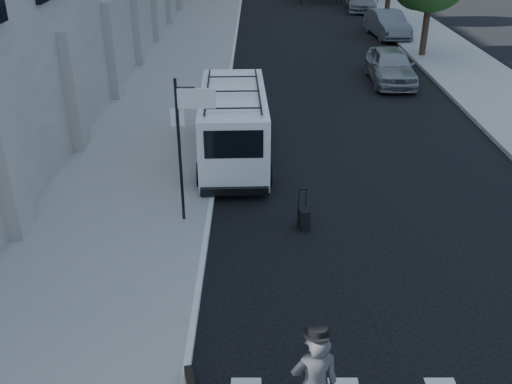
{
  "coord_description": "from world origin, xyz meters",
  "views": [
    {
      "loc": [
        -0.84,
        -8.93,
        7.06
      ],
      "look_at": [
        -0.84,
        2.37,
        1.3
      ],
      "focal_mm": 40.0,
      "sensor_mm": 36.0,
      "label": 1
    }
  ],
  "objects_px": {
    "briefcase": "(190,383)",
    "parked_car_b": "(387,24)",
    "suitcase": "(304,218)",
    "parked_car_a": "(391,66)",
    "cargo_van": "(234,124)",
    "parked_car_c": "(361,0)"
  },
  "relations": [
    {
      "from": "briefcase",
      "to": "parked_car_b",
      "type": "height_order",
      "value": "parked_car_b"
    },
    {
      "from": "suitcase",
      "to": "parked_car_b",
      "type": "height_order",
      "value": "parked_car_b"
    },
    {
      "from": "parked_car_a",
      "to": "briefcase",
      "type": "bearing_deg",
      "value": -110.01
    },
    {
      "from": "parked_car_a",
      "to": "parked_car_b",
      "type": "xyz_separation_m",
      "value": [
        1.8,
        9.45,
        0.0
      ]
    },
    {
      "from": "parked_car_a",
      "to": "suitcase",
      "type": "bearing_deg",
      "value": -109.24
    },
    {
      "from": "suitcase",
      "to": "parked_car_a",
      "type": "relative_size",
      "value": 0.23
    },
    {
      "from": "briefcase",
      "to": "cargo_van",
      "type": "xyz_separation_m",
      "value": [
        0.39,
        9.34,
        0.96
      ]
    },
    {
      "from": "cargo_van",
      "to": "parked_car_b",
      "type": "relative_size",
      "value": 1.28
    },
    {
      "from": "parked_car_b",
      "to": "parked_car_c",
      "type": "xyz_separation_m",
      "value": [
        0.0,
        9.31,
        -0.05
      ]
    },
    {
      "from": "briefcase",
      "to": "parked_car_b",
      "type": "xyz_separation_m",
      "value": [
        8.7,
        27.12,
        0.58
      ]
    },
    {
      "from": "parked_car_a",
      "to": "parked_car_c",
      "type": "bearing_deg",
      "value": 85.85
    },
    {
      "from": "parked_car_a",
      "to": "parked_car_b",
      "type": "height_order",
      "value": "parked_car_b"
    },
    {
      "from": "parked_car_c",
      "to": "cargo_van",
      "type": "bearing_deg",
      "value": -102.52
    },
    {
      "from": "suitcase",
      "to": "cargo_van",
      "type": "xyz_separation_m",
      "value": [
        -1.82,
        4.17,
        0.87
      ]
    },
    {
      "from": "suitcase",
      "to": "parked_car_c",
      "type": "relative_size",
      "value": 0.2
    },
    {
      "from": "briefcase",
      "to": "cargo_van",
      "type": "height_order",
      "value": "cargo_van"
    },
    {
      "from": "parked_car_b",
      "to": "suitcase",
      "type": "bearing_deg",
      "value": -112.69
    },
    {
      "from": "suitcase",
      "to": "cargo_van",
      "type": "height_order",
      "value": "cargo_van"
    },
    {
      "from": "briefcase",
      "to": "suitcase",
      "type": "bearing_deg",
      "value": 52.71
    },
    {
      "from": "parked_car_c",
      "to": "suitcase",
      "type": "bearing_deg",
      "value": -97.19
    },
    {
      "from": "cargo_van",
      "to": "parked_car_a",
      "type": "relative_size",
      "value": 1.33
    },
    {
      "from": "briefcase",
      "to": "parked_car_c",
      "type": "distance_m",
      "value": 37.46
    }
  ]
}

